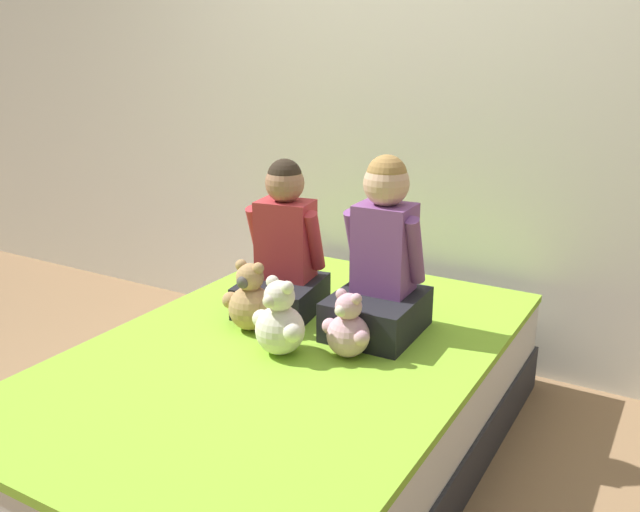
% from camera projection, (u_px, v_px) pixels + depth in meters
% --- Properties ---
extents(ground_plane, '(14.00, 14.00, 0.00)m').
position_uv_depth(ground_plane, '(288.00, 456.00, 2.54)').
color(ground_plane, '#93704C').
extents(wall_behind_bed, '(8.00, 0.06, 2.50)m').
position_uv_depth(wall_behind_bed, '(419.00, 95.00, 3.10)').
color(wall_behind_bed, silver).
rests_on(wall_behind_bed, ground_plane).
extents(bed, '(1.34, 2.02, 0.44)m').
position_uv_depth(bed, '(287.00, 404.00, 2.47)').
color(bed, '#2D2D33').
rests_on(bed, ground_plane).
extents(child_on_left, '(0.34, 0.38, 0.61)m').
position_uv_depth(child_on_left, '(284.00, 251.00, 2.70)').
color(child_on_left, black).
rests_on(child_on_left, bed).
extents(child_on_right, '(0.32, 0.38, 0.66)m').
position_uv_depth(child_on_right, '(381.00, 264.00, 2.49)').
color(child_on_right, black).
rests_on(child_on_right, bed).
extents(teddy_bear_held_by_left_child, '(0.23, 0.17, 0.27)m').
position_uv_depth(teddy_bear_held_by_left_child, '(250.00, 301.00, 2.54)').
color(teddy_bear_held_by_left_child, tan).
rests_on(teddy_bear_held_by_left_child, bed).
extents(teddy_bear_held_by_right_child, '(0.20, 0.15, 0.24)m').
position_uv_depth(teddy_bear_held_by_right_child, '(348.00, 329.00, 2.32)').
color(teddy_bear_held_by_right_child, '#DBA3B2').
rests_on(teddy_bear_held_by_right_child, bed).
extents(teddy_bear_between_children, '(0.23, 0.17, 0.28)m').
position_uv_depth(teddy_bear_between_children, '(280.00, 322.00, 2.34)').
color(teddy_bear_between_children, silver).
rests_on(teddy_bear_between_children, bed).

